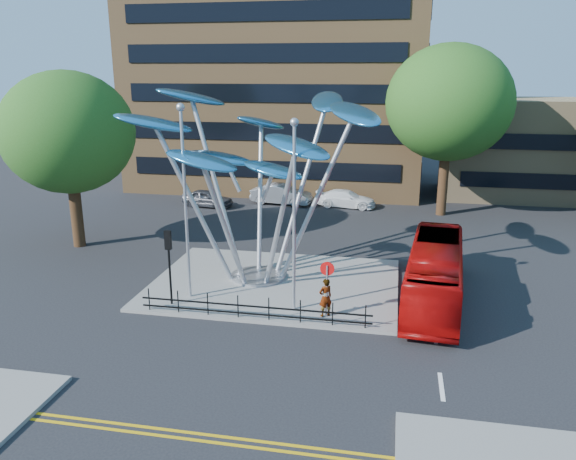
% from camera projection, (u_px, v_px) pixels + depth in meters
% --- Properties ---
extents(ground, '(120.00, 120.00, 0.00)m').
position_uv_depth(ground, '(267.00, 342.00, 22.03)').
color(ground, black).
rests_on(ground, ground).
extents(traffic_island, '(12.00, 9.00, 0.15)m').
position_uv_depth(traffic_island, '(275.00, 283.00, 27.85)').
color(traffic_island, slate).
rests_on(traffic_island, ground).
extents(double_yellow_near, '(40.00, 0.12, 0.01)m').
position_uv_depth(double_yellow_near, '(221.00, 437.00, 16.36)').
color(double_yellow_near, gold).
rests_on(double_yellow_near, ground).
extents(double_yellow_far, '(40.00, 0.12, 0.01)m').
position_uv_depth(double_yellow_far, '(218.00, 443.00, 16.08)').
color(double_yellow_far, gold).
rests_on(double_yellow_far, ground).
extents(brick_tower, '(25.00, 15.00, 30.00)m').
position_uv_depth(brick_tower, '(281.00, 13.00, 49.16)').
color(brick_tower, olive).
rests_on(brick_tower, ground).
extents(low_building_near, '(15.00, 8.00, 8.00)m').
position_uv_depth(low_building_near, '(538.00, 148.00, 46.28)').
color(low_building_near, '#9D825C').
rests_on(low_building_near, ground).
extents(tree_right, '(8.80, 8.80, 12.11)m').
position_uv_depth(tree_right, '(449.00, 103.00, 39.08)').
color(tree_right, black).
rests_on(tree_right, ground).
extents(tree_left, '(7.60, 7.60, 10.32)m').
position_uv_depth(tree_left, '(68.00, 133.00, 32.15)').
color(tree_left, black).
rests_on(tree_left, ground).
extents(leaf_sculpture, '(12.72, 9.54, 9.51)m').
position_uv_depth(leaf_sculpture, '(255.00, 144.00, 26.80)').
color(leaf_sculpture, '#9EA0A5').
rests_on(leaf_sculpture, traffic_island).
extents(street_lamp_left, '(0.36, 0.36, 8.80)m').
position_uv_depth(street_lamp_left, '(185.00, 186.00, 24.67)').
color(street_lamp_left, '#9EA0A5').
rests_on(street_lamp_left, traffic_island).
extents(street_lamp_right, '(0.36, 0.36, 8.30)m').
position_uv_depth(street_lamp_right, '(294.00, 199.00, 23.35)').
color(street_lamp_right, '#9EA0A5').
rests_on(street_lamp_right, traffic_island).
extents(traffic_light_island, '(0.28, 0.18, 3.42)m').
position_uv_depth(traffic_light_island, '(169.00, 252.00, 24.58)').
color(traffic_light_island, black).
rests_on(traffic_light_island, traffic_island).
extents(no_entry_sign_island, '(0.60, 0.10, 2.45)m').
position_uv_depth(no_entry_sign_island, '(327.00, 280.00, 23.53)').
color(no_entry_sign_island, '#9EA0A5').
rests_on(no_entry_sign_island, traffic_island).
extents(pedestrian_railing_front, '(10.00, 0.06, 1.00)m').
position_uv_depth(pedestrian_railing_front, '(253.00, 310.00, 23.66)').
color(pedestrian_railing_front, black).
rests_on(pedestrian_railing_front, traffic_island).
extents(red_bus, '(3.19, 9.93, 2.72)m').
position_uv_depth(red_bus, '(435.00, 273.00, 25.62)').
color(red_bus, '#9D0807').
rests_on(red_bus, ground).
extents(pedestrian, '(0.74, 0.70, 1.70)m').
position_uv_depth(pedestrian, '(325.00, 297.00, 23.79)').
color(pedestrian, gray).
rests_on(pedestrian, traffic_island).
extents(parked_car_left, '(4.14, 2.18, 1.34)m').
position_uv_depth(parked_car_left, '(207.00, 198.00, 43.47)').
color(parked_car_left, '#47484F').
rests_on(parked_car_left, ground).
extents(parked_car_mid, '(4.98, 2.26, 1.58)m').
position_uv_depth(parked_car_mid, '(281.00, 194.00, 44.27)').
color(parked_car_mid, '#9EA1A5').
rests_on(parked_car_mid, ground).
extents(parked_car_right, '(4.71, 2.38, 1.31)m').
position_uv_depth(parked_car_right, '(346.00, 199.00, 43.36)').
color(parked_car_right, white).
rests_on(parked_car_right, ground).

